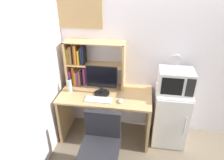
% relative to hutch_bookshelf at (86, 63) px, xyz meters
% --- Properties ---
extents(wall_back, '(6.40, 0.04, 2.60)m').
position_rel_hutch_bookshelf_xyz_m(wall_back, '(1.63, 0.12, 0.17)').
color(wall_back, silver).
rests_on(wall_back, ground_plane).
extents(desk, '(1.31, 0.66, 0.77)m').
position_rel_hutch_bookshelf_xyz_m(desk, '(0.33, -0.22, -0.59)').
color(desk, tan).
rests_on(desk, ground_plane).
extents(hutch_bookshelf, '(0.86, 0.23, 0.70)m').
position_rel_hutch_bookshelf_xyz_m(hutch_bookshelf, '(0.00, 0.00, 0.00)').
color(hutch_bookshelf, tan).
rests_on(hutch_bookshelf, desk).
extents(monitor, '(0.44, 0.22, 0.43)m').
position_rel_hutch_bookshelf_xyz_m(monitor, '(0.28, -0.23, -0.13)').
color(monitor, black).
rests_on(monitor, desk).
extents(keyboard, '(0.37, 0.14, 0.02)m').
position_rel_hutch_bookshelf_xyz_m(keyboard, '(0.27, -0.41, -0.35)').
color(keyboard, silver).
rests_on(keyboard, desk).
extents(computer_mouse, '(0.06, 0.10, 0.04)m').
position_rel_hutch_bookshelf_xyz_m(computer_mouse, '(0.57, -0.40, -0.34)').
color(computer_mouse, silver).
rests_on(computer_mouse, desk).
extents(water_bottle, '(0.07, 0.07, 0.21)m').
position_rel_hutch_bookshelf_xyz_m(water_bottle, '(-0.19, -0.23, -0.26)').
color(water_bottle, silver).
rests_on(water_bottle, desk).
extents(mini_fridge, '(0.48, 0.49, 0.86)m').
position_rel_hutch_bookshelf_xyz_m(mini_fridge, '(1.28, -0.17, -0.69)').
color(mini_fridge, white).
rests_on(mini_fridge, ground_plane).
extents(microwave, '(0.45, 0.33, 0.32)m').
position_rel_hutch_bookshelf_xyz_m(microwave, '(1.28, -0.17, -0.10)').
color(microwave, silver).
rests_on(microwave, mini_fridge).
extents(desk_fan, '(0.14, 0.11, 0.22)m').
position_rel_hutch_bookshelf_xyz_m(desk_fan, '(1.24, -0.18, 0.17)').
color(desk_fan, silver).
rests_on(desk_fan, microwave).
extents(desk_chair, '(0.53, 0.53, 0.86)m').
position_rel_hutch_bookshelf_xyz_m(desk_chair, '(0.40, -0.93, -0.75)').
color(desk_chair, black).
rests_on(desk_chair, ground_plane).
extents(wall_corkboard, '(0.79, 0.02, 0.46)m').
position_rel_hutch_bookshelf_xyz_m(wall_corkboard, '(-0.14, 0.09, 0.72)').
color(wall_corkboard, tan).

